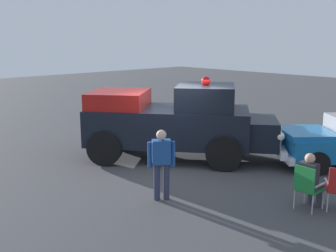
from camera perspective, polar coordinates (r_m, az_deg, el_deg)
The scene contains 5 objects.
ground_plane at distance 12.33m, azimuth 0.82°, elevation -5.37°, with size 60.00×60.00×0.00m, color #424244.
vintage_fire_truck at distance 12.66m, azimuth 1.05°, elevation 0.70°, with size 6.00×5.42×2.59m.
lawn_chair_near_truck at distance 9.49m, azimuth 18.75°, elevation -7.75°, with size 0.53×0.52×1.02m.
spectator_seated at distance 9.57m, azimuth 19.20°, elevation -6.94°, with size 0.41×0.55×1.29m.
spectator_standing at distance 9.46m, azimuth -0.92°, elevation -4.75°, with size 0.46×0.57×1.68m.
Camera 1 is at (8.48, -8.14, 3.73)m, focal length 43.81 mm.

